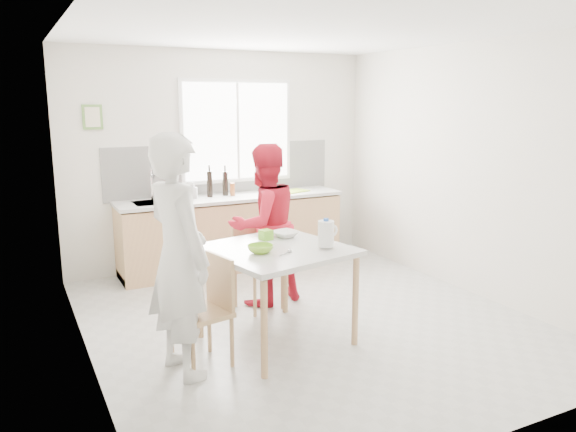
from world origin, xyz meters
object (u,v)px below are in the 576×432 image
chair_far (255,261)px  person_white (179,257)px  wine_bottle_a (210,184)px  dining_table (276,258)px  person_red (264,225)px  wine_bottle_b (225,184)px  bowl_green (260,249)px  bowl_white (285,234)px  milk_jug (326,233)px  chair_left (208,306)px

chair_far → person_white: size_ratio=0.47×
wine_bottle_a → dining_table: bearing=-95.3°
person_red → wine_bottle_b: person_red is taller
dining_table → bowl_green: (-0.19, -0.09, 0.12)m
chair_far → bowl_white: bearing=-95.0°
chair_far → wine_bottle_b: 1.60m
bowl_green → milk_jug: bearing=-12.1°
chair_left → person_white: 0.51m
bowl_white → milk_jug: (0.13, -0.51, 0.10)m
person_red → bowl_white: (-0.07, -0.63, 0.05)m
milk_jug → chair_left: bearing=164.4°
dining_table → person_red: size_ratio=0.78×
person_red → milk_jug: bearing=81.3°
chair_far → dining_table: bearing=-113.2°
dining_table → bowl_green: 0.24m
chair_far → milk_jug: bearing=-91.4°
bowl_green → bowl_white: 0.58m
dining_table → person_white: 0.94m
dining_table → milk_jug: (0.37, -0.21, 0.22)m
bowl_green → wine_bottle_a: bearing=80.6°
bowl_white → person_red: bearing=83.6°
milk_jug → wine_bottle_a: 2.53m
chair_left → person_red: bearing=125.8°
chair_far → person_white: 1.58m
chair_far → bowl_green: 1.10m
wine_bottle_a → wine_bottle_b: bearing=4.5°
person_white → bowl_green: 0.72m
chair_left → milk_jug: (1.04, -0.07, 0.50)m
wine_bottle_b → wine_bottle_a: bearing=-175.5°
chair_far → bowl_white: bowl_white is taller
bowl_green → bowl_white: bowl_green is taller
bowl_white → dining_table: bearing=-128.5°
bowl_white → chair_far: bearing=96.6°
person_red → wine_bottle_a: person_red is taller
chair_far → wine_bottle_b: size_ratio=2.90×
dining_table → wine_bottle_a: size_ratio=4.07×
dining_table → person_white: bearing=-168.3°
chair_far → person_red: 0.38m
bowl_green → bowl_white: bearing=42.6°
person_white → bowl_green: bearing=-94.0°
bowl_green → milk_jug: 0.58m
chair_far → wine_bottle_b: (0.24, 1.46, 0.59)m
person_red → bowl_white: person_red is taller
dining_table → chair_left: 0.74m
chair_left → milk_jug: bearing=74.4°
wine_bottle_a → wine_bottle_b: wine_bottle_a is taller
chair_far → wine_bottle_a: (0.04, 1.45, 0.60)m
chair_far → wine_bottle_a: bearing=76.9°
person_red → person_white: bearing=31.0°
bowl_white → wine_bottle_b: bearing=84.9°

